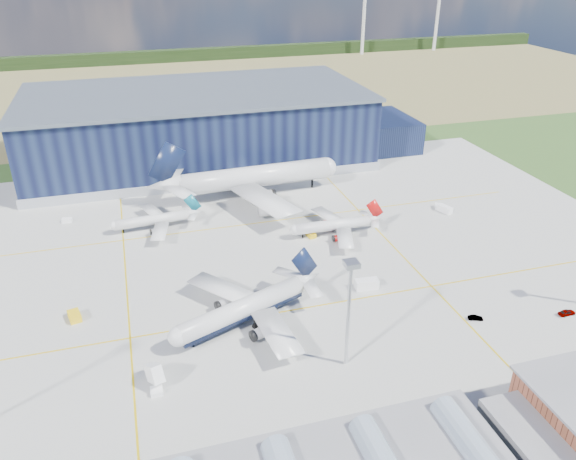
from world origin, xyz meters
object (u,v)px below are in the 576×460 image
object	(u,v)px
gse_tug_b	(364,424)
gse_van_b	(445,209)
light_mast_center	(349,297)
car_b	(475,318)
airliner_regional	(152,215)
gse_tug_a	(75,316)
airliner_red	(333,220)
hangar	(205,129)
gse_van_a	(367,284)
airliner_navy	(242,300)
gse_cart_a	(438,207)
airstair	(155,377)
gse_cart_b	(67,220)
car_a	(567,312)
airliner_widebody	(255,166)
gse_tug_c	(311,235)

from	to	relation	value
gse_tug_b	gse_van_b	bearing A→B (deg)	66.63
light_mast_center	car_b	distance (m)	36.05
airliner_regional	gse_tug_a	world-z (taller)	airliner_regional
airliner_red	airliner_regional	distance (m)	51.31
airliner_regional	hangar	bearing A→B (deg)	-117.91
hangar	gse_van_a	size ratio (longest dim) A/B	26.32
hangar	car_b	xyz separation A→B (m)	(39.58, -119.49, -11.09)
airliner_navy	gse_cart_a	xyz separation A→B (m)	(70.73, 41.18, -5.70)
airliner_navy	airstair	world-z (taller)	airliner_navy
gse_cart_a	gse_tug_b	bearing A→B (deg)	-102.92
airliner_red	car_b	distance (m)	49.42
gse_cart_b	gse_van_a	bearing A→B (deg)	-121.60
airliner_regional	car_a	bearing A→B (deg)	136.57
airliner_navy	airliner_widebody	xyz separation A→B (m)	(18.95, 67.00, 3.86)
gse_van_b	airstair	world-z (taller)	airstair
gse_van_b	gse_tug_c	bearing A→B (deg)	166.30
gse_van_a	gse_van_b	world-z (taller)	gse_van_a
gse_tug_a	gse_cart_b	bearing A→B (deg)	81.03
airliner_red	airstair	size ratio (longest dim) A/B	5.47
airliner_red	airliner_navy	bearing A→B (deg)	47.04
light_mast_center	gse_tug_a	size ratio (longest dim) A/B	5.83
airliner_regional	car_a	xyz separation A→B (m)	(84.04, -68.79, -3.69)
gse_tug_a	gse_van_b	bearing A→B (deg)	0.07
gse_tug_a	gse_van_a	xyz separation A→B (m)	(65.94, -6.53, 0.38)
gse_van_a	car_a	xyz separation A→B (m)	(38.01, -22.42, -0.53)
gse_tug_c	car_b	distance (m)	51.94
light_mast_center	airliner_navy	distance (m)	26.03
airliner_regional	gse_cart_a	world-z (taller)	airliner_regional
airliner_regional	gse_tug_c	bearing A→B (deg)	153.00
gse_van_b	car_a	distance (m)	54.96
light_mast_center	airstair	world-z (taller)	light_mast_center
gse_cart_b	airstair	distance (m)	79.31
airliner_regional	gse_cart_b	world-z (taller)	airliner_regional
gse_van_a	gse_cart_b	distance (m)	90.93
airliner_red	gse_cart_a	size ratio (longest dim) A/B	9.23
hangar	gse_cart_b	xyz separation A→B (m)	(-48.29, -43.36, -11.01)
gse_tug_c	light_mast_center	bearing A→B (deg)	-110.59
airliner_red	gse_cart_b	bearing A→B (deg)	-20.85
gse_tug_a	gse_tug_b	bearing A→B (deg)	-57.40
car_b	airstair	bearing A→B (deg)	111.06
light_mast_center	airliner_widebody	distance (m)	85.20
car_a	gse_van_a	bearing A→B (deg)	57.60
airliner_red	airliner_widebody	xyz separation A→B (m)	(-14.23, 33.00, 5.63)
gse_cart_a	car_b	distance (m)	58.14
gse_tug_a	gse_cart_b	size ratio (longest dim) A/B	1.41
gse_van_a	gse_cart_a	world-z (taller)	gse_van_a
gse_tug_c	car_a	bearing A→B (deg)	-59.77
gse_tug_a	gse_cart_b	distance (m)	51.46
airliner_navy	gse_tug_c	distance (m)	44.02
gse_tug_b	airliner_widebody	bearing A→B (deg)	102.22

